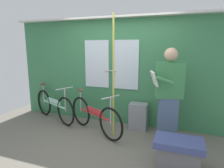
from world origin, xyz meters
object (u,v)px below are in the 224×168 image
at_px(passenger_reading_newspaper, 168,94).
at_px(bench_seat_corner, 178,153).
at_px(bicycle_near_door, 94,116).
at_px(trash_bin_by_wall, 138,116).
at_px(handrail_pole, 113,78).
at_px(bicycle_leaning_behind, 54,106).

xyz_separation_m(passenger_reading_newspaper, bench_seat_corner, (0.23, -0.78, -0.70)).
bearing_deg(bicycle_near_door, bench_seat_corner, 5.23).
xyz_separation_m(bicycle_near_door, bench_seat_corner, (1.70, -0.71, -0.12)).
xyz_separation_m(trash_bin_by_wall, handrail_pole, (-0.39, -0.54, 0.91)).
relative_size(bicycle_leaning_behind, trash_bin_by_wall, 2.74).
distance_m(trash_bin_by_wall, handrail_pole, 1.13).
height_order(bicycle_near_door, handrail_pole, handrail_pole).
bearing_deg(handrail_pole, bench_seat_corner, -27.78).
xyz_separation_m(bicycle_leaning_behind, bench_seat_corner, (2.94, -1.03, -0.12)).
height_order(bicycle_leaning_behind, handrail_pole, handrail_pole).
relative_size(passenger_reading_newspaper, bench_seat_corner, 2.54).
bearing_deg(bicycle_leaning_behind, bicycle_near_door, 10.36).
relative_size(bicycle_leaning_behind, bench_seat_corner, 2.25).
relative_size(passenger_reading_newspaper, trash_bin_by_wall, 3.08).
height_order(bicycle_leaning_behind, bench_seat_corner, bicycle_leaning_behind).
bearing_deg(trash_bin_by_wall, passenger_reading_newspaper, -33.96).
bearing_deg(handrail_pole, passenger_reading_newspaper, 6.57).
distance_m(bicycle_leaning_behind, handrail_pole, 1.92).
distance_m(bicycle_near_door, bicycle_leaning_behind, 1.28).
bearing_deg(passenger_reading_newspaper, trash_bin_by_wall, -51.75).
distance_m(bicycle_near_door, handrail_pole, 0.95).
distance_m(bicycle_leaning_behind, trash_bin_by_wall, 2.09).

